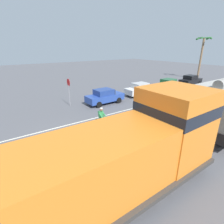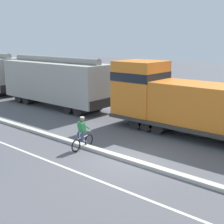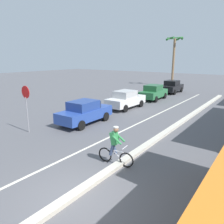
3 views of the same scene
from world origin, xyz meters
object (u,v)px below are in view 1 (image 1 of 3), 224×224
Objects in this scene: locomotive at (114,162)px; palm_tree_near at (203,48)px; parked_car_blue at (105,96)px; parked_car_green at (168,84)px; parked_car_white at (141,89)px; stop_sign at (69,87)px; parked_car_black at (191,80)px; cyclist at (101,119)px.

locomotive is 1.50× the size of palm_tree_near.
parked_car_blue is 0.99× the size of parked_car_green.
palm_tree_near is at bearing 114.65° from locomotive.
locomotive is at bearing -47.63° from parked_car_white.
parked_car_green is at bearing -77.68° from palm_tree_near.
stop_sign is at bearing -95.83° from parked_car_green.
palm_tree_near is at bearing 111.10° from parked_car_black.
parked_car_white and parked_car_green have the same top height.
stop_sign is at bearing -98.11° from parked_car_white.
cyclist is at bearing -2.35° from stop_sign.
palm_tree_near is (-1.25, 26.88, 3.65)m from stop_sign.
cyclist is 0.22× the size of palm_tree_near.
palm_tree_near is at bearing 92.67° from stop_sign.
locomotive is 13.03m from parked_car_blue.
parked_car_black is 2.47× the size of cyclist.
cyclist is at bearing 152.40° from locomotive.
parked_car_black is at bearing 115.64° from locomotive.
palm_tree_near is (-2.78, 23.46, 4.85)m from parked_car_blue.
stop_sign is (-6.76, 0.28, 1.21)m from cyclist.
parked_car_green is 15.61m from cyclist.
parked_car_black is 21.12m from cyclist.
parked_car_green and parked_car_black have the same top height.
cyclist is at bearing -35.29° from parked_car_blue.
parked_car_blue is 10.99m from parked_car_green.
stop_sign reaches higher than parked_car_green.
parked_car_green is (-0.05, 10.99, 0.00)m from parked_car_blue.
parked_car_blue is at bearing 66.01° from stop_sign.
parked_car_white is 5.34m from parked_car_green.
parked_car_white is at bearing 120.30° from cyclist.
parked_car_green is (-11.15, 17.76, -0.98)m from locomotive.
palm_tree_near reaches higher than parked_car_black.
parked_car_white is 1.47× the size of stop_sign.
locomotive is 2.74× the size of parked_car_white.
locomotive reaches higher than parked_car_green.
palm_tree_near is (-2.60, 6.74, 4.85)m from parked_car_black.
parked_car_blue is 1.00× the size of parked_car_black.
parked_car_green is 2.49× the size of cyclist.
palm_tree_near reaches higher than stop_sign.
parked_car_white is 9.25m from stop_sign.
locomotive reaches higher than parked_car_black.
parked_car_blue is 1.47× the size of stop_sign.
parked_car_blue is at bearing -83.24° from palm_tree_near.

